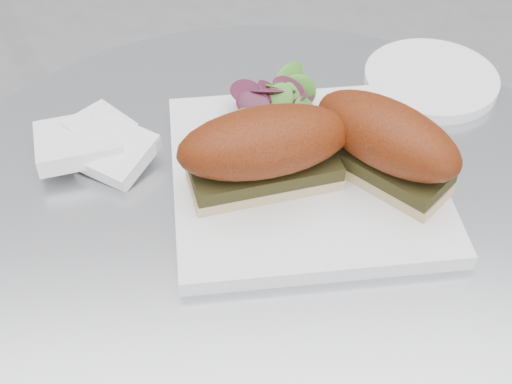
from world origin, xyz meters
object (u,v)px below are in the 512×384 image
sandwich_left (265,149)px  sandwich_right (386,142)px  saucer (431,79)px  plate (305,175)px

sandwich_left → sandwich_right: (0.11, 0.00, -0.00)m
saucer → plate: bearing=-136.8°
plate → saucer: size_ratio=1.69×
sandwich_right → saucer: size_ratio=1.02×
plate → saucer: (0.16, 0.15, -0.00)m
sandwich_right → saucer: bearing=106.7°
sandwich_left → saucer: sandwich_left is taller
saucer → sandwich_right: bearing=-118.8°
sandwich_left → sandwich_right: 0.11m
sandwich_left → sandwich_right: bearing=-10.2°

